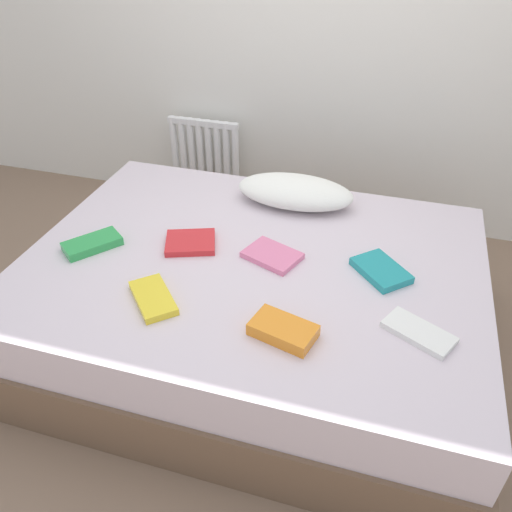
{
  "coord_description": "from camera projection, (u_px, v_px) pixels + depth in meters",
  "views": [
    {
      "loc": [
        0.52,
        -1.71,
        1.8
      ],
      "look_at": [
        0.0,
        0.05,
        0.48
      ],
      "focal_mm": 35.8,
      "sensor_mm": 36.0,
      "label": 1
    }
  ],
  "objects": [
    {
      "name": "pillow",
      "position": [
        295.0,
        192.0,
        2.56
      ],
      "size": [
        0.59,
        0.3,
        0.14
      ],
      "primitive_type": "ellipsoid",
      "color": "white",
      "rests_on": "bed"
    },
    {
      "name": "textbook_pink",
      "position": [
        272.0,
        255.0,
        2.21
      ],
      "size": [
        0.27,
        0.24,
        0.03
      ],
      "primitive_type": "cube",
      "rotation": [
        0.0,
        0.0,
        -0.37
      ],
      "color": "pink",
      "rests_on": "bed"
    },
    {
      "name": "textbook_white",
      "position": [
        419.0,
        332.0,
        1.83
      ],
      "size": [
        0.28,
        0.22,
        0.02
      ],
      "primitive_type": "cube",
      "rotation": [
        0.0,
        0.0,
        -0.48
      ],
      "color": "white",
      "rests_on": "bed"
    },
    {
      "name": "textbook_teal",
      "position": [
        381.0,
        270.0,
        2.12
      ],
      "size": [
        0.27,
        0.28,
        0.03
      ],
      "primitive_type": "cube",
      "rotation": [
        0.0,
        0.0,
        -0.81
      ],
      "color": "teal",
      "rests_on": "bed"
    },
    {
      "name": "textbook_red",
      "position": [
        190.0,
        242.0,
        2.29
      ],
      "size": [
        0.27,
        0.25,
        0.03
      ],
      "primitive_type": "cube",
      "rotation": [
        0.0,
        0.0,
        0.35
      ],
      "color": "red",
      "rests_on": "bed"
    },
    {
      "name": "textbook_yellow",
      "position": [
        153.0,
        298.0,
        1.98
      ],
      "size": [
        0.26,
        0.27,
        0.03
      ],
      "primitive_type": "cube",
      "rotation": [
        0.0,
        0.0,
        -0.83
      ],
      "color": "yellow",
      "rests_on": "bed"
    },
    {
      "name": "bed",
      "position": [
        253.0,
        303.0,
        2.36
      ],
      "size": [
        2.0,
        1.5,
        0.5
      ],
      "color": "brown",
      "rests_on": "ground"
    },
    {
      "name": "radiator",
      "position": [
        205.0,
        155.0,
        3.38
      ],
      "size": [
        0.48,
        0.04,
        0.47
      ],
      "color": "white",
      "rests_on": "ground"
    },
    {
      "name": "textbook_orange",
      "position": [
        283.0,
        330.0,
        1.82
      ],
      "size": [
        0.26,
        0.19,
        0.05
      ],
      "primitive_type": "cube",
      "rotation": [
        0.0,
        0.0,
        -0.25
      ],
      "color": "orange",
      "rests_on": "bed"
    },
    {
      "name": "ground_plane",
      "position": [
        253.0,
        341.0,
        2.5
      ],
      "size": [
        8.0,
        8.0,
        0.0
      ],
      "primitive_type": "plane",
      "color": "#7F6651"
    },
    {
      "name": "textbook_green",
      "position": [
        92.0,
        244.0,
        2.27
      ],
      "size": [
        0.25,
        0.27,
        0.04
      ],
      "primitive_type": "cube",
      "rotation": [
        0.0,
        0.0,
        0.91
      ],
      "color": "green",
      "rests_on": "bed"
    }
  ]
}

